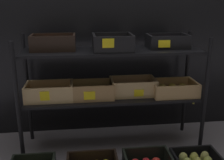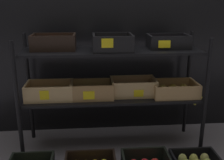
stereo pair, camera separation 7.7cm
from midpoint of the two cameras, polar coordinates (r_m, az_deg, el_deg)
ground_plane at (r=2.45m, az=0.92°, el=-13.55°), size 10.00×10.00×0.00m
storefront_wall at (r=2.54m, az=0.12°, el=8.16°), size 3.83×0.12×1.71m
display_rack at (r=2.19m, az=1.07°, el=0.77°), size 1.56×0.43×0.98m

